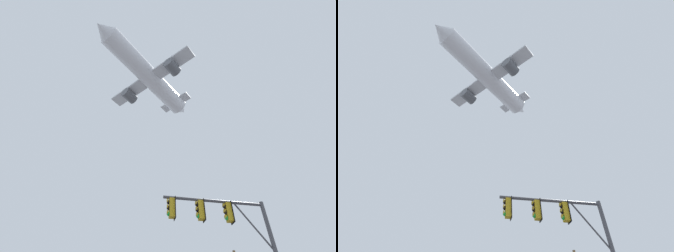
% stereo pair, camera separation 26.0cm
% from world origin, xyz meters
% --- Properties ---
extents(signal_pole_near, '(5.23, 0.65, 6.68)m').
position_xyz_m(signal_pole_near, '(3.05, 7.40, 5.12)').
color(signal_pole_near, '#4C4C51').
rests_on(signal_pole_near, ground).
extents(airplane, '(17.16, 17.62, 5.97)m').
position_xyz_m(airplane, '(-2.01, 18.82, 33.97)').
color(airplane, white).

